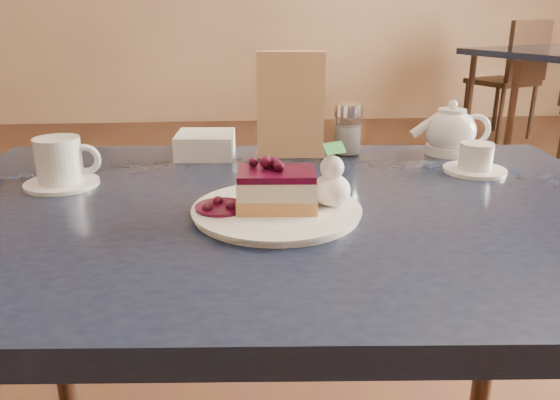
{
  "coord_description": "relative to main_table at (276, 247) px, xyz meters",
  "views": [
    {
      "loc": [
        0.14,
        -0.74,
        1.12
      ],
      "look_at": [
        0.2,
        0.03,
        0.85
      ],
      "focal_mm": 35.0,
      "sensor_mm": 36.0,
      "label": 1
    }
  ],
  "objects": [
    {
      "name": "main_table",
      "position": [
        0.0,
        0.0,
        0.0
      ],
      "size": [
        1.33,
        0.94,
        0.8
      ],
      "rotation": [
        0.0,
        0.0,
        -0.07
      ],
      "color": "black",
      "rests_on": "ground"
    },
    {
      "name": "menu_card",
      "position": [
        0.06,
        0.32,
        0.2
      ],
      "size": [
        0.15,
        0.04,
        0.23
      ],
      "primitive_type": "cube",
      "rotation": [
        0.0,
        0.0,
        -0.07
      ],
      "color": "beige",
      "rests_on": "main_table"
    },
    {
      "name": "tea_set",
      "position": [
        0.43,
        0.28,
        0.13
      ],
      "size": [
        0.17,
        0.27,
        0.11
      ],
      "color": "white",
      "rests_on": "main_table"
    },
    {
      "name": "dessert_plate",
      "position": [
        -0.0,
        -0.05,
        0.09
      ],
      "size": [
        0.27,
        0.27,
        0.01
      ],
      "primitive_type": "cylinder",
      "color": "white",
      "rests_on": "main_table"
    },
    {
      "name": "bg_table_far_right",
      "position": [
        2.32,
        3.11,
        -0.64
      ],
      "size": [
        1.38,
        2.03,
        1.35
      ],
      "rotation": [
        0.0,
        0.0,
        0.41
      ],
      "color": "black",
      "rests_on": "ground"
    },
    {
      "name": "whipped_cream",
      "position": [
        0.09,
        -0.05,
        0.12
      ],
      "size": [
        0.06,
        0.06,
        0.06
      ],
      "color": "white",
      "rests_on": "dessert_plate"
    },
    {
      "name": "coffee_set",
      "position": [
        -0.4,
        0.14,
        0.13
      ],
      "size": [
        0.15,
        0.14,
        0.09
      ],
      "color": "white",
      "rests_on": "main_table"
    },
    {
      "name": "napkin_stack",
      "position": [
        -0.14,
        0.34,
        0.11
      ],
      "size": [
        0.14,
        0.14,
        0.05
      ],
      "primitive_type": "cube",
      "rotation": [
        0.0,
        0.0,
        -0.07
      ],
      "color": "white",
      "rests_on": "main_table"
    },
    {
      "name": "sugar_shaker",
      "position": [
        0.19,
        0.33,
        0.14
      ],
      "size": [
        0.06,
        0.06,
        0.12
      ],
      "color": "white",
      "rests_on": "main_table"
    },
    {
      "name": "berry_sauce",
      "position": [
        -0.09,
        -0.05,
        0.1
      ],
      "size": [
        0.09,
        0.09,
        0.01
      ],
      "primitive_type": "cylinder",
      "color": "#460326",
      "rests_on": "dessert_plate"
    },
    {
      "name": "cheesecake_slice",
      "position": [
        -0.0,
        -0.05,
        0.13
      ],
      "size": [
        0.13,
        0.1,
        0.06
      ],
      "rotation": [
        0.0,
        0.0,
        -0.07
      ],
      "color": "tan",
      "rests_on": "dessert_plate"
    }
  ]
}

